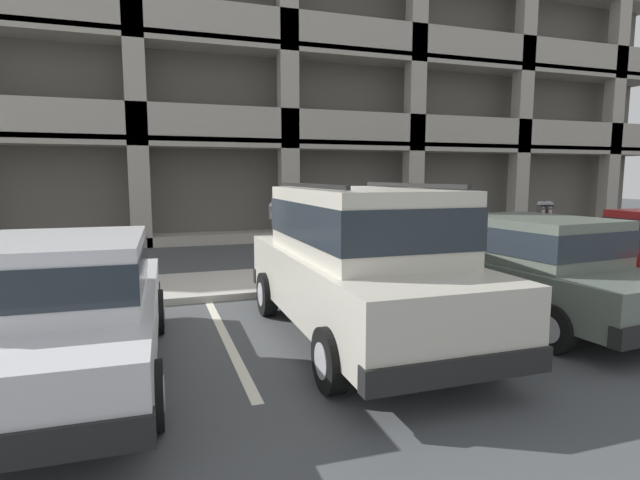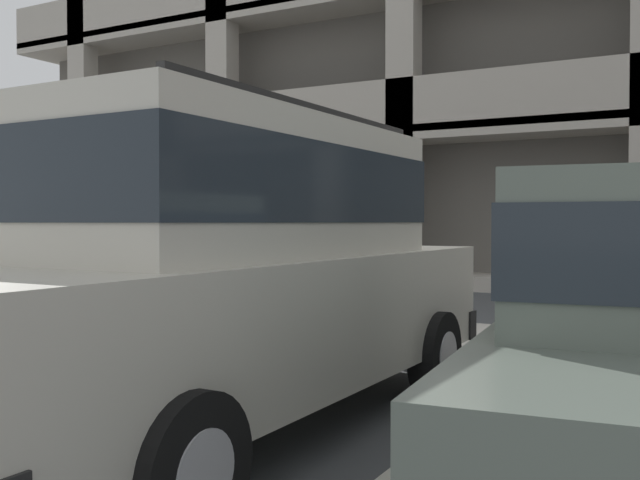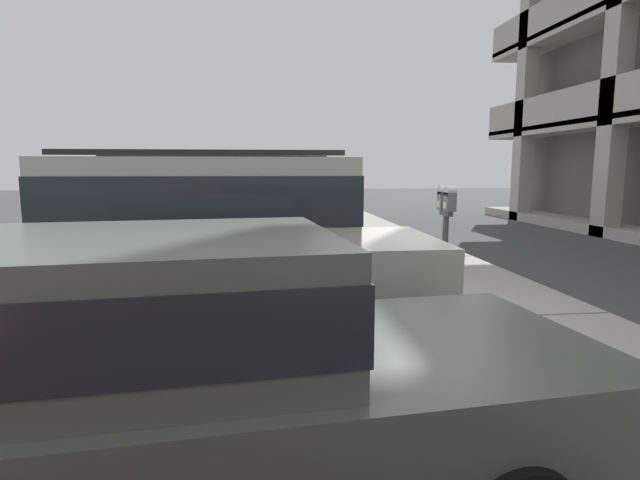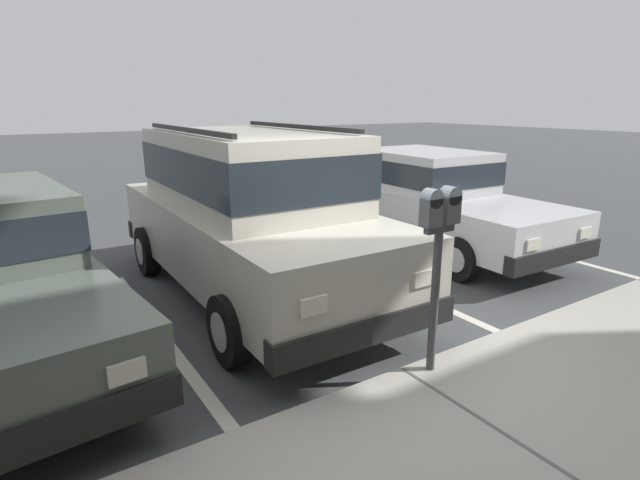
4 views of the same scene
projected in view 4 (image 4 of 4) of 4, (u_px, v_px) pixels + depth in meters
ground_plane at (385, 375)px, 4.45m from camera, size 80.00×80.00×0.10m
sidewalk at (510, 445)px, 3.37m from camera, size 40.00×2.20×0.12m
parking_stall_lines at (172, 350)px, 4.79m from camera, size 11.93×4.80×0.01m
silver_suv at (249, 207)px, 5.93m from camera, size 2.06×4.80×2.03m
red_sedan at (430, 197)px, 8.07m from camera, size 1.94×4.53×1.54m
parking_meter_near at (439, 238)px, 3.91m from camera, size 0.35×0.12×1.55m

